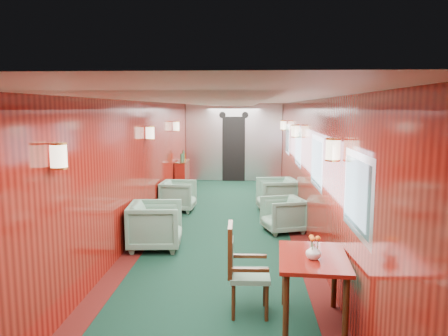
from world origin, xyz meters
name	(u,v)px	position (x,y,z in m)	size (l,w,h in m)	color
room	(223,144)	(0.00, 0.00, 1.63)	(12.00, 12.10, 2.40)	black
bulkhead	(234,143)	(0.00, 5.91, 1.18)	(2.98, 0.17, 2.39)	silver
windows_right	(306,154)	(1.49, 0.25, 1.45)	(0.02, 8.60, 0.80)	#B9BCC0
wall_sconces	(224,133)	(0.00, 0.57, 1.79)	(2.97, 7.97, 0.25)	beige
dining_table	(313,267)	(1.13, -3.25, 0.63)	(0.76, 1.04, 0.75)	maroon
side_chair	(241,265)	(0.38, -3.03, 0.55)	(0.46, 0.49, 1.01)	#225042
credenza	(182,176)	(-1.34, 4.04, 0.43)	(0.30, 0.94, 1.12)	maroon
flower_vase	(314,251)	(1.12, -3.35, 0.83)	(0.16, 0.16, 0.16)	beige
armchair_left_near	(156,225)	(-1.04, -0.85, 0.38)	(0.81, 0.83, 0.76)	#225042
armchair_left_far	(178,196)	(-1.09, 1.78, 0.33)	(0.71, 0.74, 0.67)	#225042
armchair_right_near	(283,215)	(1.10, 0.23, 0.32)	(0.68, 0.70, 0.64)	#225042
armchair_right_far	(277,195)	(1.08, 1.79, 0.37)	(0.79, 0.82, 0.74)	#225042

